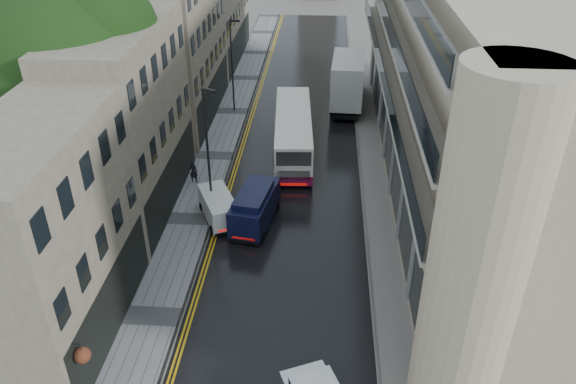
% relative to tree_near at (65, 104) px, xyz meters
% --- Properties ---
extents(road, '(9.00, 85.00, 0.02)m').
position_rel_tree_near_xyz_m(road, '(12.50, 7.50, -6.94)').
color(road, black).
rests_on(road, ground).
extents(left_sidewalk, '(2.70, 85.00, 0.12)m').
position_rel_tree_near_xyz_m(left_sidewalk, '(6.65, 7.50, -6.89)').
color(left_sidewalk, gray).
rests_on(left_sidewalk, ground).
extents(right_sidewalk, '(1.80, 85.00, 0.12)m').
position_rel_tree_near_xyz_m(right_sidewalk, '(17.90, 7.50, -6.89)').
color(right_sidewalk, slate).
rests_on(right_sidewalk, ground).
extents(old_shop_row, '(4.50, 56.00, 12.00)m').
position_rel_tree_near_xyz_m(old_shop_row, '(3.05, 10.00, -0.95)').
color(old_shop_row, gray).
rests_on(old_shop_row, ground).
extents(modern_block, '(8.00, 40.00, 14.00)m').
position_rel_tree_near_xyz_m(modern_block, '(22.80, 6.00, 0.05)').
color(modern_block, '#C5B392').
rests_on(modern_block, ground).
extents(tree_near, '(10.56, 10.56, 13.89)m').
position_rel_tree_near_xyz_m(tree_near, '(0.00, 0.00, 0.00)').
color(tree_near, black).
rests_on(tree_near, ground).
extents(tree_far, '(9.24, 9.24, 12.46)m').
position_rel_tree_near_xyz_m(tree_far, '(0.30, 13.00, -0.72)').
color(tree_far, black).
rests_on(tree_far, ground).
extents(cream_bus, '(3.20, 11.14, 3.00)m').
position_rel_tree_near_xyz_m(cream_bus, '(11.27, 5.48, -5.42)').
color(cream_bus, white).
rests_on(cream_bus, road).
extents(white_lorry, '(3.05, 8.70, 4.50)m').
position_rel_tree_near_xyz_m(white_lorry, '(15.03, 15.87, -4.67)').
color(white_lorry, silver).
rests_on(white_lorry, road).
extents(white_van, '(3.01, 4.05, 1.68)m').
position_rel_tree_near_xyz_m(white_van, '(8.20, -2.10, -6.08)').
color(white_van, white).
rests_on(white_van, road).
extents(navy_van, '(2.66, 4.97, 2.41)m').
position_rel_tree_near_xyz_m(navy_van, '(9.40, -2.33, -5.72)').
color(navy_van, black).
rests_on(navy_van, road).
extents(pedestrian, '(0.61, 0.45, 1.55)m').
position_rel_tree_near_xyz_m(pedestrian, '(5.91, 3.60, -6.05)').
color(pedestrian, black).
rests_on(pedestrian, left_sidewalk).
extents(lamp_post_near, '(0.90, 0.53, 7.93)m').
position_rel_tree_near_xyz_m(lamp_post_near, '(7.80, 0.02, -2.86)').
color(lamp_post_near, black).
rests_on(lamp_post_near, left_sidewalk).
extents(lamp_post_far, '(0.88, 0.32, 7.61)m').
position_rel_tree_near_xyz_m(lamp_post_far, '(6.74, 15.96, -3.02)').
color(lamp_post_far, black).
rests_on(lamp_post_far, left_sidewalk).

